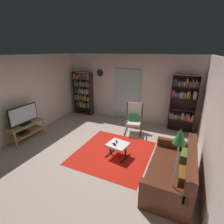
{
  "coord_description": "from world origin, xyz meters",
  "views": [
    {
      "loc": [
        2.17,
        -3.5,
        2.71
      ],
      "look_at": [
        0.08,
        1.06,
        0.9
      ],
      "focal_mm": 27.17,
      "sensor_mm": 36.0,
      "label": 1
    }
  ],
  "objects_px": {
    "ottoman": "(118,146)",
    "cell_phone": "(114,144)",
    "television": "(24,115)",
    "leather_sofa": "(174,172)",
    "tv_stand": "(26,130)",
    "wall_clock": "(100,73)",
    "tv_remote": "(117,142)",
    "bookshelf_near_tv": "(83,92)",
    "lounge_armchair": "(134,117)",
    "floor_lamp_by_sofa": "(178,147)",
    "bookshelf_near_sofa": "(184,101)"
  },
  "relations": [
    {
      "from": "ottoman",
      "to": "cell_phone",
      "type": "xyz_separation_m",
      "value": [
        -0.07,
        -0.08,
        0.07
      ]
    },
    {
      "from": "television",
      "to": "leather_sofa",
      "type": "distance_m",
      "value": 4.53
    },
    {
      "from": "tv_stand",
      "to": "wall_clock",
      "type": "relative_size",
      "value": 4.09
    },
    {
      "from": "tv_remote",
      "to": "cell_phone",
      "type": "distance_m",
      "value": 0.14
    },
    {
      "from": "bookshelf_near_tv",
      "to": "cell_phone",
      "type": "distance_m",
      "value": 3.74
    },
    {
      "from": "cell_phone",
      "to": "lounge_armchair",
      "type": "bearing_deg",
      "value": 44.91
    },
    {
      "from": "cell_phone",
      "to": "floor_lamp_by_sofa",
      "type": "relative_size",
      "value": 0.08
    },
    {
      "from": "lounge_armchair",
      "to": "tv_stand",
      "type": "bearing_deg",
      "value": -145.58
    },
    {
      "from": "lounge_armchair",
      "to": "floor_lamp_by_sofa",
      "type": "distance_m",
      "value": 3.37
    },
    {
      "from": "floor_lamp_by_sofa",
      "to": "leather_sofa",
      "type": "bearing_deg",
      "value": 91.52
    },
    {
      "from": "floor_lamp_by_sofa",
      "to": "wall_clock",
      "type": "relative_size",
      "value": 5.7
    },
    {
      "from": "cell_phone",
      "to": "floor_lamp_by_sofa",
      "type": "distance_m",
      "value": 2.16
    },
    {
      "from": "television",
      "to": "floor_lamp_by_sofa",
      "type": "xyz_separation_m",
      "value": [
        4.52,
        -0.87,
        0.52
      ]
    },
    {
      "from": "tv_stand",
      "to": "cell_phone",
      "type": "relative_size",
      "value": 8.47
    },
    {
      "from": "television",
      "to": "bookshelf_near_tv",
      "type": "bearing_deg",
      "value": 83.59
    },
    {
      "from": "television",
      "to": "tv_remote",
      "type": "xyz_separation_m",
      "value": [
        2.97,
        0.42,
        -0.43
      ]
    },
    {
      "from": "tv_remote",
      "to": "leather_sofa",
      "type": "bearing_deg",
      "value": -47.7
    },
    {
      "from": "television",
      "to": "bookshelf_near_tv",
      "type": "height_order",
      "value": "bookshelf_near_tv"
    },
    {
      "from": "lounge_armchair",
      "to": "wall_clock",
      "type": "height_order",
      "value": "wall_clock"
    },
    {
      "from": "cell_phone",
      "to": "floor_lamp_by_sofa",
      "type": "xyz_separation_m",
      "value": [
        1.56,
        -1.14,
        0.96
      ]
    },
    {
      "from": "ottoman",
      "to": "leather_sofa",
      "type": "bearing_deg",
      "value": -17.1
    },
    {
      "from": "bookshelf_near_tv",
      "to": "leather_sofa",
      "type": "distance_m",
      "value": 5.16
    },
    {
      "from": "ottoman",
      "to": "tv_remote",
      "type": "xyz_separation_m",
      "value": [
        -0.06,
        0.07,
        0.08
      ]
    },
    {
      "from": "lounge_armchair",
      "to": "wall_clock",
      "type": "bearing_deg",
      "value": 151.28
    },
    {
      "from": "bookshelf_near_tv",
      "to": "floor_lamp_by_sofa",
      "type": "bearing_deg",
      "value": -41.42
    },
    {
      "from": "tv_stand",
      "to": "wall_clock",
      "type": "bearing_deg",
      "value": 70.3
    },
    {
      "from": "tv_stand",
      "to": "tv_remote",
      "type": "bearing_deg",
      "value": 8.39
    },
    {
      "from": "television",
      "to": "bookshelf_near_sofa",
      "type": "relative_size",
      "value": 0.5
    },
    {
      "from": "tv_stand",
      "to": "ottoman",
      "type": "xyz_separation_m",
      "value": [
        3.04,
        0.37,
        -0.04
      ]
    },
    {
      "from": "leather_sofa",
      "to": "lounge_armchair",
      "type": "height_order",
      "value": "lounge_armchair"
    },
    {
      "from": "bookshelf_near_sofa",
      "to": "wall_clock",
      "type": "xyz_separation_m",
      "value": [
        -3.35,
        0.19,
        0.77
      ]
    },
    {
      "from": "television",
      "to": "bookshelf_near_sofa",
      "type": "bearing_deg",
      "value": 32.51
    },
    {
      "from": "cell_phone",
      "to": "wall_clock",
      "type": "xyz_separation_m",
      "value": [
        -1.88,
        2.75,
        1.46
      ]
    },
    {
      "from": "ottoman",
      "to": "floor_lamp_by_sofa",
      "type": "bearing_deg",
      "value": -39.28
    },
    {
      "from": "floor_lamp_by_sofa",
      "to": "cell_phone",
      "type": "bearing_deg",
      "value": 143.72
    },
    {
      "from": "wall_clock",
      "to": "ottoman",
      "type": "bearing_deg",
      "value": -53.9
    },
    {
      "from": "television",
      "to": "lounge_armchair",
      "type": "xyz_separation_m",
      "value": [
        2.95,
        2.0,
        -0.29
      ]
    },
    {
      "from": "lounge_armchair",
      "to": "ottoman",
      "type": "bearing_deg",
      "value": -86.97
    },
    {
      "from": "ottoman",
      "to": "cell_phone",
      "type": "bearing_deg",
      "value": -132.34
    },
    {
      "from": "tv_remote",
      "to": "ottoman",
      "type": "bearing_deg",
      "value": -76.22
    },
    {
      "from": "tv_stand",
      "to": "bookshelf_near_tv",
      "type": "xyz_separation_m",
      "value": [
        0.32,
        2.86,
        0.65
      ]
    },
    {
      "from": "bookshelf_near_sofa",
      "to": "tv_remote",
      "type": "distance_m",
      "value": 2.91
    },
    {
      "from": "bookshelf_near_sofa",
      "to": "leather_sofa",
      "type": "bearing_deg",
      "value": -88.74
    },
    {
      "from": "tv_stand",
      "to": "ottoman",
      "type": "relative_size",
      "value": 2.01
    },
    {
      "from": "tv_stand",
      "to": "bookshelf_near_sofa",
      "type": "distance_m",
      "value": 5.33
    },
    {
      "from": "bookshelf_near_tv",
      "to": "floor_lamp_by_sofa",
      "type": "height_order",
      "value": "bookshelf_near_tv"
    },
    {
      "from": "lounge_armchair",
      "to": "floor_lamp_by_sofa",
      "type": "bearing_deg",
      "value": -61.21
    },
    {
      "from": "ottoman",
      "to": "floor_lamp_by_sofa",
      "type": "xyz_separation_m",
      "value": [
        1.49,
        -1.22,
        1.03
      ]
    },
    {
      "from": "lounge_armchair",
      "to": "ottoman",
      "type": "height_order",
      "value": "lounge_armchair"
    },
    {
      "from": "television",
      "to": "leather_sofa",
      "type": "bearing_deg",
      "value": -1.32
    }
  ]
}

